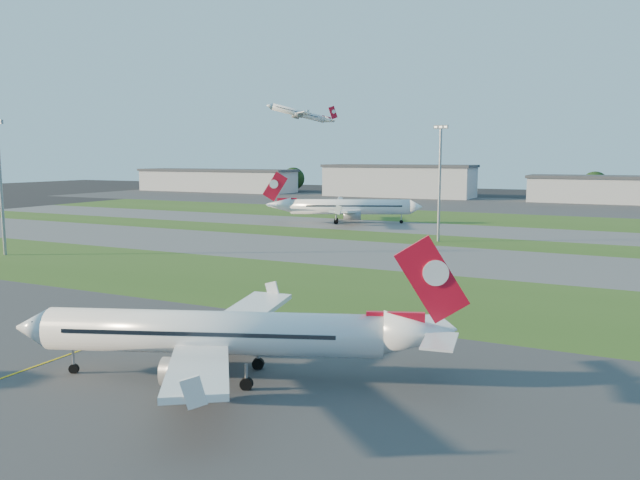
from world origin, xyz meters
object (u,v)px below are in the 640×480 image
Objects in this scene: airliner_parked at (217,334)px; light_mast_west at (0,178)px; light_mast_centre at (440,175)px; airliner_taxiing at (349,207)px.

light_mast_west is at bearing 132.87° from airliner_parked.
light_mast_west is 1.00× the size of light_mast_centre.
airliner_parked is 94.59m from light_mast_centre.
light_mast_centre reaches higher than airliner_taxiing.
light_mast_west reaches higher than airliner_taxiing.
light_mast_centre is (33.60, -26.83, 10.21)m from airliner_taxiing.
light_mast_centre is at bearing 38.66° from light_mast_west.
airliner_parked is 0.87× the size of airliner_taxiing.
airliner_taxiing is at bearing 87.53° from airliner_parked.
light_mast_centre is at bearing 73.11° from airliner_parked.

